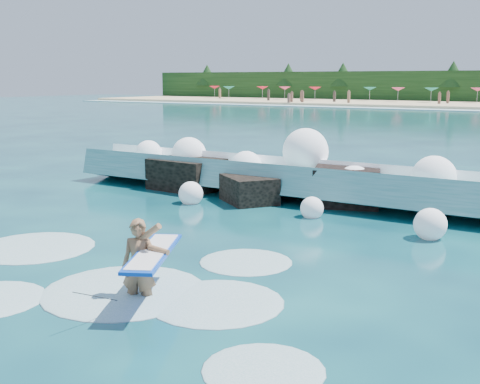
{
  "coord_description": "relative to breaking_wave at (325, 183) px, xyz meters",
  "views": [
    {
      "loc": [
        8.69,
        -9.39,
        3.74
      ],
      "look_at": [
        1.5,
        2.0,
        1.2
      ],
      "focal_mm": 45.0,
      "sensor_mm": 36.0,
      "label": 1
    }
  ],
  "objects": [
    {
      "name": "ground",
      "position": [
        -1.08,
        -7.65,
        -0.55
      ],
      "size": [
        200.0,
        200.0,
        0.0
      ],
      "primitive_type": "plane",
      "color": "#072E3F",
      "rests_on": "ground"
    },
    {
      "name": "breaking_wave",
      "position": [
        0.0,
        0.0,
        0.0
      ],
      "size": [
        18.12,
        2.82,
        1.56
      ],
      "color": "teal",
      "rests_on": "ground"
    },
    {
      "name": "rock_cluster",
      "position": [
        -2.22,
        -0.77,
        -0.12
      ],
      "size": [
        8.05,
        3.28,
        1.34
      ],
      "color": "black",
      "rests_on": "ground"
    },
    {
      "name": "surfer_with_board",
      "position": [
        0.93,
        -9.59,
        0.08
      ],
      "size": [
        1.52,
        2.86,
        1.69
      ],
      "color": "#875F3F",
      "rests_on": "ground"
    },
    {
      "name": "wave_spray",
      "position": [
        0.04,
        -0.21,
        0.47
      ],
      "size": [
        14.89,
        4.42,
        2.28
      ],
      "color": "white",
      "rests_on": "ground"
    },
    {
      "name": "surf_foam",
      "position": [
        -0.16,
        -9.12,
        -0.55
      ],
      "size": [
        9.47,
        6.17,
        0.15
      ],
      "color": "silver",
      "rests_on": "ground"
    },
    {
      "name": "beachgoers",
      "position": [
        -8.62,
        68.15,
        0.57
      ],
      "size": [
        89.88,
        13.83,
        1.93
      ],
      "color": "#3F332D",
      "rests_on": "ground"
    }
  ]
}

